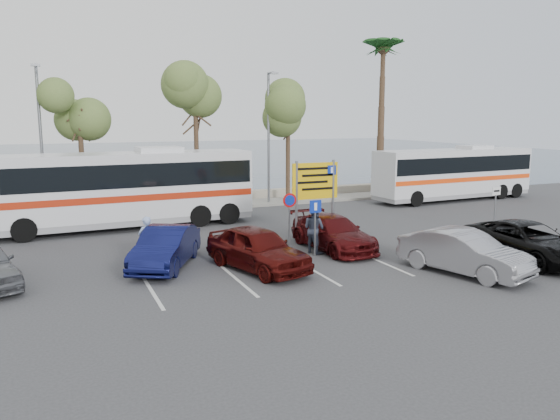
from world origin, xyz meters
name	(u,v)px	position (x,y,z in m)	size (l,w,h in m)	color
ground	(329,260)	(0.00, 0.00, 0.00)	(120.00, 120.00, 0.00)	#363638
kerb_strip	(222,205)	(0.00, 14.00, 0.07)	(44.00, 2.40, 0.15)	gray
seawall	(212,197)	(0.00, 16.00, 0.30)	(48.00, 0.80, 0.60)	#A79D86
sea	(123,157)	(0.00, 60.00, 0.01)	(140.00, 140.00, 0.00)	#3E5163
tree_left	(79,107)	(-8.00, 14.00, 6.00)	(3.20, 3.20, 7.20)	#382619
tree_mid	(195,97)	(-1.50, 14.00, 6.65)	(3.20, 3.20, 8.00)	#382619
tree_right	(288,106)	(4.50, 14.00, 6.17)	(3.20, 3.20, 7.40)	#382619
palm_tree	(383,51)	(11.50, 14.00, 9.87)	(4.80, 4.80, 11.20)	#382619
street_lamp_left	(41,134)	(-10.00, 13.52, 4.60)	(0.45, 1.15, 8.01)	slate
street_lamp_right	(269,131)	(3.00, 13.52, 4.60)	(0.45, 1.15, 8.01)	slate
direction_sign	(315,187)	(1.00, 3.20, 2.43)	(2.20, 0.12, 3.60)	slate
sign_no_stop	(289,211)	(-0.60, 2.38, 1.58)	(0.60, 0.08, 2.35)	slate
sign_parking	(315,220)	(-0.20, 0.79, 1.47)	(0.50, 0.07, 2.25)	slate
sign_taxi	(495,203)	(9.80, 1.49, 1.42)	(0.50, 0.07, 2.20)	slate
lane_markings	(314,270)	(-1.14, -1.00, 0.00)	(12.02, 4.20, 0.01)	silver
coach_bus_left	(122,191)	(-6.50, 9.46, 1.85)	(12.93, 3.31, 4.00)	silver
coach_bus_right	(454,175)	(15.00, 10.50, 1.67)	(11.65, 3.05, 3.60)	silver
car_blue	(166,247)	(-5.99, 1.50, 0.74)	(1.56, 4.49, 1.48)	#0F1347
car_maroon	(333,233)	(1.00, 1.50, 0.70)	(1.96, 4.83, 1.40)	#490C0D
car_red	(258,248)	(-3.00, -0.16, 0.79)	(1.86, 4.63, 1.58)	#4B0D0A
suv_black	(528,242)	(7.00, -3.08, 0.74)	(2.47, 5.36, 1.49)	black
car_silver_b	(464,252)	(3.50, -3.50, 0.77)	(1.63, 4.67, 1.54)	#95949A
pedestrian_near	(146,240)	(-6.55, 2.23, 0.91)	(0.66, 0.43, 1.81)	#96ACDB
pedestrian_far	(314,229)	(0.00, 1.27, 0.99)	(0.96, 0.75, 1.98)	#2F3546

